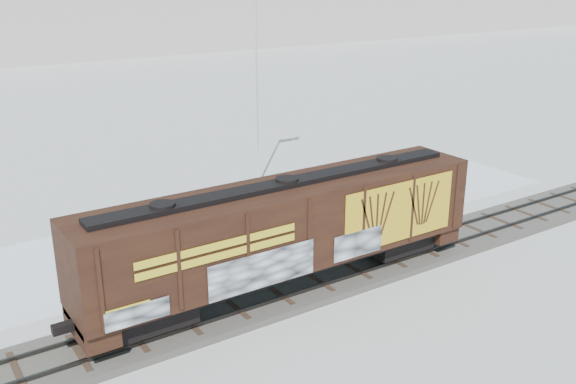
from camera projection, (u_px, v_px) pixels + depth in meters
ground at (315, 285)px, 27.23m from camera, size 500.00×500.00×0.00m
rail_track at (315, 282)px, 27.19m from camera, size 50.00×3.40×0.43m
parking_strip at (230, 229)px, 33.13m from camera, size 40.00×8.00×0.03m
hopper_railcar at (287, 228)px, 25.52m from camera, size 17.24×3.06×4.50m
flagpole at (259, 110)px, 38.54m from camera, size 2.30×0.90×12.51m
car_silver at (181, 228)px, 31.02m from camera, size 5.02×2.41×1.65m
car_white at (158, 242)px, 29.46m from camera, size 5.19×3.27×1.62m
car_dark at (276, 214)px, 33.33m from camera, size 4.74×2.94×1.28m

